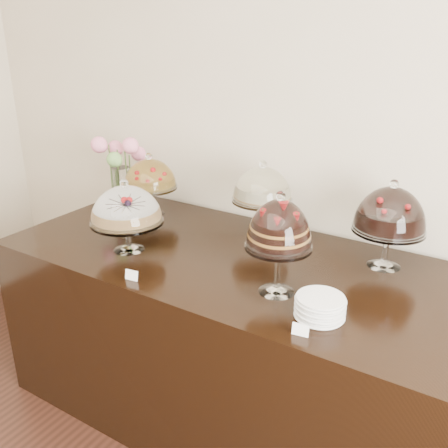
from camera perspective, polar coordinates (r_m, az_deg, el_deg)
The scene contains 11 objects.
wall_back at distance 2.54m, azimuth 12.83°, elevation 11.88°, with size 5.00×0.04×3.00m, color beige.
display_counter at distance 2.58m, azimuth 0.61°, elevation -12.73°, with size 2.20×1.00×0.90m, color black.
cake_stand_sugar_sponge at distance 2.39m, azimuth -11.13°, elevation 1.83°, with size 0.35×0.35×0.35m.
cake_stand_choco_layer at distance 1.95m, azimuth 6.33°, elevation -0.53°, with size 0.27×0.27×0.43m.
cake_stand_cheesecake at distance 2.50m, azimuth 4.40°, elevation 4.15°, with size 0.31×0.31×0.40m.
cake_stand_dark_choco at distance 2.28m, azimuth 18.48°, elevation 1.17°, with size 0.32×0.32×0.41m.
cake_stand_fruit_tart at distance 2.84m, azimuth -8.47°, elevation 5.40°, with size 0.30×0.30×0.36m.
flower_vase at distance 3.07m, azimuth -11.80°, elevation 6.73°, with size 0.30×0.31×0.41m.
plate_stack at distance 1.91m, azimuth 10.91°, elevation -9.29°, with size 0.18×0.18×0.08m.
price_card_left at distance 2.17m, azimuth -10.53°, elevation -5.77°, with size 0.06×0.01×0.04m, color white.
price_card_right at distance 1.80m, azimuth 8.73°, elevation -11.86°, with size 0.06×0.01×0.04m, color white.
Camera 1 is at (0.84, 0.63, 1.91)m, focal length 40.00 mm.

